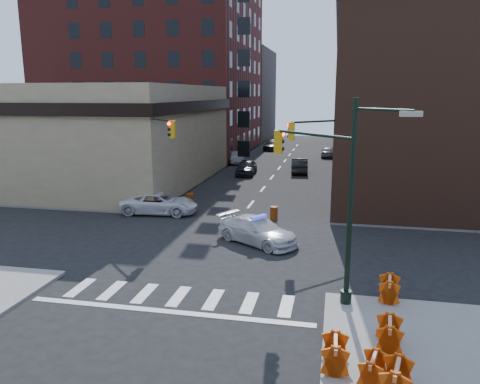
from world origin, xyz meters
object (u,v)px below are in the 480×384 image
at_px(parked_car_wfar, 238,157).
at_px(pedestrian_b, 80,195).
at_px(barrel_bank, 190,200).
at_px(barricade_se_a, 389,289).
at_px(police_car, 258,231).
at_px(pickup, 159,203).
at_px(pedestrian_a, 140,198).
at_px(barrel_road, 274,213).
at_px(parked_car_wnear, 246,167).
at_px(barricade_nw_a, 129,202).
at_px(parked_car_enear, 300,165).

xyz_separation_m(parked_car_wfar, pedestrian_b, (-6.55, -24.73, 0.36)).
bearing_deg(barrel_bank, barricade_se_a, -47.72).
distance_m(police_car, pickup, 9.40).
relative_size(police_car, pedestrian_a, 2.68).
bearing_deg(pedestrian_a, pedestrian_b, -137.00).
distance_m(barrel_road, barrel_bank, 6.99).
bearing_deg(parked_car_wnear, pedestrian_b, -119.98).
bearing_deg(pedestrian_b, barricade_nw_a, 9.70).
bearing_deg(parked_car_wnear, barrel_bank, -97.72).
bearing_deg(pedestrian_a, parked_car_wfar, 128.61).
height_order(parked_car_enear, barrel_road, parked_car_enear).
bearing_deg(barrel_road, pedestrian_b, 180.00).
relative_size(barricade_se_a, barricade_nw_a, 0.96).
height_order(pedestrian_a, pedestrian_b, pedestrian_a).
bearing_deg(parked_car_wfar, pedestrian_a, -101.50).
distance_m(parked_car_wnear, barrel_road, 17.83).
xyz_separation_m(pickup, parked_car_wnear, (2.98, 17.01, 0.03)).
xyz_separation_m(barrel_road, barricade_nw_a, (-10.61, 0.43, 0.18)).
height_order(police_car, barricade_nw_a, police_car).
xyz_separation_m(parked_car_wfar, pedestrian_a, (-1.90, -24.73, 0.37)).
height_order(parked_car_wfar, barricade_se_a, parked_car_wfar).
xyz_separation_m(pedestrian_b, barrel_bank, (7.59, 2.35, -0.56)).
distance_m(parked_car_enear, barricade_nw_a, 21.80).
height_order(police_car, pedestrian_a, pedestrian_a).
bearing_deg(parked_car_wnear, police_car, -79.69).
distance_m(pedestrian_b, barrel_bank, 7.97).
bearing_deg(barrel_road, parked_car_wfar, 107.12).
xyz_separation_m(police_car, pedestrian_a, (-9.26, 5.11, 0.36)).
bearing_deg(barricade_nw_a, pedestrian_a, -15.86).
relative_size(pedestrian_b, barricade_nw_a, 1.42).
bearing_deg(barrel_bank, parked_car_wnear, 84.35).
height_order(parked_car_enear, barricade_se_a, parked_car_enear).
bearing_deg(parked_car_wfar, barricade_nw_a, -104.12).
bearing_deg(pickup, barrel_bank, -38.52).
bearing_deg(parked_car_enear, parked_car_wnear, 18.93).
distance_m(pedestrian_a, barrel_road, 9.54).
bearing_deg(parked_car_wfar, barricade_se_a, -76.34).
relative_size(parked_car_wnear, parked_car_enear, 0.96).
distance_m(police_car, parked_car_wfar, 30.73).
bearing_deg(parked_car_wfar, police_car, -83.25).
relative_size(police_car, barricade_nw_a, 3.89).
relative_size(parked_car_enear, barrel_road, 5.27).
relative_size(parked_car_enear, barricade_nw_a, 3.69).
bearing_deg(barricade_nw_a, parked_car_wfar, 88.73).
bearing_deg(parked_car_wnear, pedestrian_a, -106.49).
bearing_deg(parked_car_wfar, parked_car_wnear, -79.07).
height_order(police_car, barrel_road, police_car).
bearing_deg(parked_car_wnear, parked_car_enear, 21.15).
distance_m(pedestrian_b, barricade_se_a, 23.49).
bearing_deg(pickup, parked_car_wfar, -6.07).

